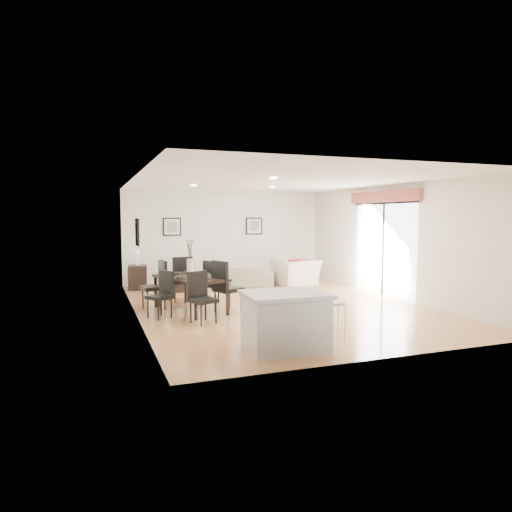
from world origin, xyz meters
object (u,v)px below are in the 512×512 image
object	(u,v)px
sofa	(238,276)
bar_stool	(336,308)
dining_chair_wfar	(158,282)
dining_chair_foot	(181,277)
kitchen_island	(285,321)
dining_chair_head	(201,294)
armchair	(296,273)
dining_chair_efar	(214,281)
coffee_table	(185,283)
dining_chair_wnear	(163,291)
dining_table	(190,280)
side_table	(138,277)
dining_chair_enear	(225,284)

from	to	relation	value
sofa	bar_stool	distance (m)	6.05
dining_chair_wfar	dining_chair_foot	world-z (taller)	dining_chair_foot
kitchen_island	dining_chair_wfar	bearing A→B (deg)	113.24
dining_chair_head	kitchen_island	bearing A→B (deg)	-91.78
armchair	dining_chair_efar	bearing A→B (deg)	25.39
kitchen_island	armchair	bearing A→B (deg)	66.51
sofa	dining_chair_head	distance (m)	4.40
dining_chair_efar	dining_chair_head	bearing A→B (deg)	134.22
dining_chair_wfar	dining_chair_foot	bearing A→B (deg)	125.77
dining_chair_head	coffee_table	size ratio (longest dim) A/B	0.92
sofa	dining_chair_wnear	bearing A→B (deg)	75.36
dining_table	dining_chair_foot	distance (m)	1.06
armchair	kitchen_island	xyz separation A→B (m)	(-2.80, -5.60, 0.06)
kitchen_island	side_table	bearing A→B (deg)	106.02
dining_chair_foot	kitchen_island	world-z (taller)	dining_chair_foot
coffee_table	bar_stool	distance (m)	5.87
dining_table	side_table	size ratio (longest dim) A/B	2.94
dining_table	bar_stool	distance (m)	3.55
sofa	dining_chair_efar	world-z (taller)	dining_chair_efar
dining_chair_wnear	dining_chair_enear	size ratio (longest dim) A/B	0.84
dining_chair_efar	armchair	bearing A→B (deg)	-77.59
sofa	dining_chair_head	xyz separation A→B (m)	(-1.98, -3.92, 0.23)
dining_chair_head	side_table	world-z (taller)	dining_chair_head
dining_chair_wfar	kitchen_island	size ratio (longest dim) A/B	0.81
armchair	dining_table	world-z (taller)	armchair
dining_chair_wfar	dining_chair_efar	bearing A→B (deg)	78.60
dining_chair_wnear	dining_chair_wfar	world-z (taller)	dining_chair_wfar
sofa	side_table	xyz separation A→B (m)	(-2.69, 0.38, 0.03)
dining_chair_enear	dining_chair_wnear	bearing A→B (deg)	64.57
dining_chair_foot	dining_chair_enear	bearing A→B (deg)	102.59
dining_chair_efar	kitchen_island	xyz separation A→B (m)	(0.13, -3.58, -0.12)
dining_chair_foot	kitchen_island	size ratio (longest dim) A/B	0.83
dining_chair_head	armchair	bearing A→B (deg)	22.71
dining_chair_enear	coffee_table	bearing A→B (deg)	-18.27
side_table	dining_chair_efar	bearing A→B (deg)	-64.53
coffee_table	side_table	distance (m)	1.33
sofa	dining_chair_foot	world-z (taller)	dining_chair_foot
dining_chair_wnear	coffee_table	distance (m)	3.14
dining_table	dining_chair_wnear	xyz separation A→B (m)	(-0.62, -0.39, -0.14)
dining_chair_enear	dining_chair_efar	size ratio (longest dim) A/B	1.08
dining_chair_wfar	dining_chair_efar	distance (m)	1.21
armchair	dining_chair_enear	size ratio (longest dim) A/B	1.06
bar_stool	dining_chair_wfar	bearing A→B (deg)	120.94
dining_chair_head	dining_chair_foot	size ratio (longest dim) A/B	0.90
side_table	kitchen_island	bearing A→B (deg)	-77.02
dining_table	dining_chair_foot	size ratio (longest dim) A/B	1.83
sofa	dining_chair_efar	size ratio (longest dim) A/B	2.05
armchair	dining_chair_foot	world-z (taller)	dining_chair_foot
dining_table	dining_chair_efar	distance (m)	0.73
dining_chair_efar	dining_chair_foot	bearing A→B (deg)	19.81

